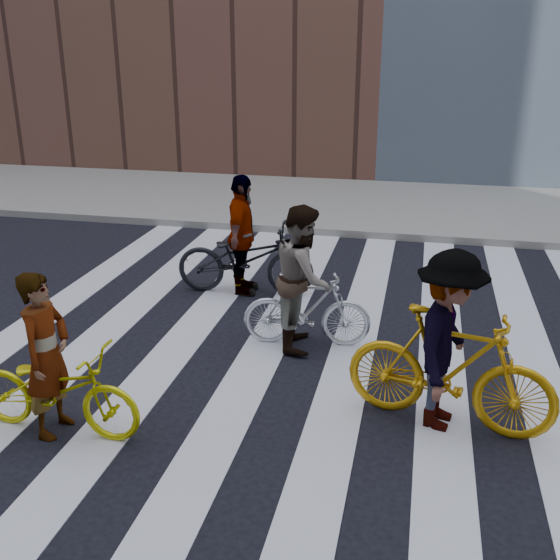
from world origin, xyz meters
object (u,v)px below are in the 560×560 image
(bike_yellow_right, at_px, (450,369))
(bike_yellow_left, at_px, (56,389))
(rider_left, at_px, (47,355))
(rider_rear, at_px, (242,235))
(rider_mid, at_px, (303,277))
(bike_silver_mid, at_px, (307,310))
(bike_dark_rear, at_px, (245,259))
(rider_right, at_px, (447,341))

(bike_yellow_right, bearing_deg, bike_yellow_left, 116.34)
(rider_left, relative_size, rider_rear, 0.91)
(bike_yellow_left, height_order, rider_mid, rider_mid)
(bike_yellow_right, relative_size, rider_rear, 1.13)
(bike_yellow_left, distance_m, bike_silver_mid, 3.22)
(bike_dark_rear, distance_m, rider_mid, 2.04)
(rider_mid, height_order, rider_right, rider_right)
(rider_mid, distance_m, rider_rear, 2.03)
(bike_yellow_right, bearing_deg, rider_rear, 56.00)
(rider_left, xyz_separation_m, rider_mid, (2.06, 2.48, 0.08))
(bike_yellow_right, distance_m, bike_dark_rear, 4.31)
(rider_left, bearing_deg, bike_yellow_left, -87.75)
(rider_rear, bearing_deg, rider_left, 164.00)
(rider_right, bearing_deg, bike_dark_rear, 55.03)
(bike_silver_mid, bearing_deg, rider_left, 132.72)
(bike_yellow_right, bearing_deg, bike_silver_mid, 60.54)
(bike_yellow_right, height_order, rider_rear, rider_rear)
(bike_yellow_right, relative_size, rider_mid, 1.13)
(bike_yellow_right, xyz_separation_m, rider_mid, (-1.77, 1.52, 0.29))
(bike_yellow_right, xyz_separation_m, rider_rear, (-3.02, 3.13, 0.30))
(rider_left, height_order, rider_rear, rider_rear)
(bike_dark_rear, xyz_separation_m, rider_right, (2.92, -3.13, 0.37))
(rider_mid, relative_size, rider_rear, 1.00)
(bike_yellow_left, relative_size, rider_rear, 0.97)
(bike_silver_mid, distance_m, rider_rear, 2.11)
(bike_yellow_left, height_order, rider_rear, rider_rear)
(rider_mid, xyz_separation_m, rider_right, (1.72, -1.52, 0.01))
(rider_right, distance_m, rider_rear, 4.31)
(bike_silver_mid, height_order, rider_left, rider_left)
(bike_yellow_left, height_order, bike_yellow_right, bike_yellow_right)
(bike_yellow_left, bearing_deg, rider_left, 92.25)
(rider_mid, height_order, rider_rear, rider_rear)
(bike_silver_mid, height_order, rider_right, rider_right)
(bike_yellow_left, relative_size, rider_left, 1.06)
(bike_yellow_left, xyz_separation_m, rider_mid, (2.01, 2.48, 0.45))
(bike_yellow_left, xyz_separation_m, rider_rear, (0.76, 4.09, 0.45))
(bike_silver_mid, height_order, bike_dark_rear, bike_dark_rear)
(bike_dark_rear, bearing_deg, bike_yellow_left, 164.00)
(bike_yellow_left, height_order, bike_silver_mid, bike_silver_mid)
(bike_silver_mid, height_order, rider_rear, rider_rear)
(rider_mid, bearing_deg, bike_yellow_right, -137.66)
(bike_silver_mid, bearing_deg, bike_dark_rear, 30.84)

